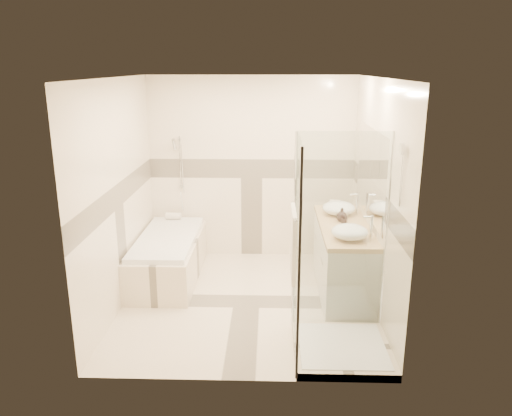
{
  "coord_description": "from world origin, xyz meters",
  "views": [
    {
      "loc": [
        0.27,
        -5.22,
        2.63
      ],
      "look_at": [
        0.1,
        0.25,
        1.05
      ],
      "focal_mm": 35.0,
      "sensor_mm": 36.0,
      "label": 1
    }
  ],
  "objects_px": {
    "amenity_bottle_a": "(344,221)",
    "vessel_sink_far": "(350,232)",
    "amenity_bottle_b": "(342,215)",
    "shower_enclosure": "(330,301)",
    "vanity": "(343,258)",
    "bathtub": "(168,255)",
    "vessel_sink_near": "(339,208)"
  },
  "relations": [
    {
      "from": "shower_enclosure",
      "to": "amenity_bottle_b",
      "type": "bearing_deg",
      "value": 78.84
    },
    {
      "from": "vessel_sink_far",
      "to": "amenity_bottle_a",
      "type": "distance_m",
      "value": 0.41
    },
    {
      "from": "bathtub",
      "to": "vanity",
      "type": "xyz_separation_m",
      "value": [
        2.15,
        -0.35,
        0.12
      ]
    },
    {
      "from": "bathtub",
      "to": "shower_enclosure",
      "type": "distance_m",
      "value": 2.47
    },
    {
      "from": "shower_enclosure",
      "to": "vessel_sink_far",
      "type": "bearing_deg",
      "value": 70.4
    },
    {
      "from": "bathtub",
      "to": "vessel_sink_near",
      "type": "xyz_separation_m",
      "value": [
        2.13,
        0.04,
        0.62
      ]
    },
    {
      "from": "bathtub",
      "to": "amenity_bottle_a",
      "type": "relative_size",
      "value": 11.41
    },
    {
      "from": "bathtub",
      "to": "amenity_bottle_b",
      "type": "height_order",
      "value": "amenity_bottle_b"
    },
    {
      "from": "amenity_bottle_a",
      "to": "amenity_bottle_b",
      "type": "bearing_deg",
      "value": 90.0
    },
    {
      "from": "vanity",
      "to": "amenity_bottle_a",
      "type": "relative_size",
      "value": 10.87
    },
    {
      "from": "vessel_sink_near",
      "to": "vessel_sink_far",
      "type": "xyz_separation_m",
      "value": [
        0.0,
        -0.89,
        -0.0
      ]
    },
    {
      "from": "shower_enclosure",
      "to": "amenity_bottle_b",
      "type": "height_order",
      "value": "shower_enclosure"
    },
    {
      "from": "vessel_sink_near",
      "to": "amenity_bottle_b",
      "type": "relative_size",
      "value": 2.47
    },
    {
      "from": "vessel_sink_far",
      "to": "amenity_bottle_a",
      "type": "height_order",
      "value": "vessel_sink_far"
    },
    {
      "from": "shower_enclosure",
      "to": "vessel_sink_near",
      "type": "height_order",
      "value": "shower_enclosure"
    },
    {
      "from": "bathtub",
      "to": "shower_enclosure",
      "type": "bearing_deg",
      "value": -41.1
    },
    {
      "from": "bathtub",
      "to": "amenity_bottle_a",
      "type": "bearing_deg",
      "value": -11.88
    },
    {
      "from": "vessel_sink_near",
      "to": "shower_enclosure",
      "type": "bearing_deg",
      "value": -99.32
    },
    {
      "from": "vanity",
      "to": "vessel_sink_far",
      "type": "height_order",
      "value": "vessel_sink_far"
    },
    {
      "from": "vessel_sink_far",
      "to": "vessel_sink_near",
      "type": "bearing_deg",
      "value": 90.0
    },
    {
      "from": "amenity_bottle_a",
      "to": "amenity_bottle_b",
      "type": "relative_size",
      "value": 0.92
    },
    {
      "from": "vessel_sink_far",
      "to": "amenity_bottle_a",
      "type": "xyz_separation_m",
      "value": [
        0.0,
        0.41,
        -0.0
      ]
    },
    {
      "from": "bathtub",
      "to": "amenity_bottle_b",
      "type": "bearing_deg",
      "value": -6.38
    },
    {
      "from": "amenity_bottle_a",
      "to": "vessel_sink_far",
      "type": "bearing_deg",
      "value": -90.0
    },
    {
      "from": "bathtub",
      "to": "vessel_sink_near",
      "type": "height_order",
      "value": "vessel_sink_near"
    },
    {
      "from": "vessel_sink_near",
      "to": "amenity_bottle_b",
      "type": "distance_m",
      "value": 0.28
    },
    {
      "from": "vessel_sink_near",
      "to": "vessel_sink_far",
      "type": "bearing_deg",
      "value": -90.0
    },
    {
      "from": "bathtub",
      "to": "shower_enclosure",
      "type": "xyz_separation_m",
      "value": [
        1.86,
        -1.62,
        0.2
      ]
    },
    {
      "from": "amenity_bottle_a",
      "to": "bathtub",
      "type": "bearing_deg",
      "value": 168.12
    },
    {
      "from": "vanity",
      "to": "vessel_sink_near",
      "type": "xyz_separation_m",
      "value": [
        -0.02,
        0.39,
        0.5
      ]
    },
    {
      "from": "amenity_bottle_a",
      "to": "amenity_bottle_b",
      "type": "xyz_separation_m",
      "value": [
        0.0,
        0.21,
        0.01
      ]
    },
    {
      "from": "amenity_bottle_a",
      "to": "amenity_bottle_b",
      "type": "distance_m",
      "value": 0.21
    }
  ]
}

